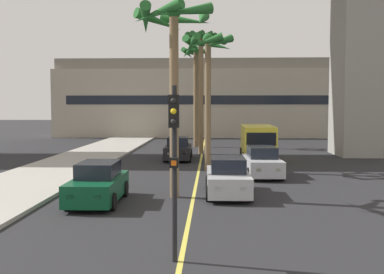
# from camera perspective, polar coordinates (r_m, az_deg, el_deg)

# --- Properties ---
(sidewalk_left) EXTENTS (4.80, 80.00, 0.15)m
(sidewalk_left) POSITION_cam_1_polar(r_m,az_deg,el_deg) (21.51, -21.70, -6.16)
(sidewalk_left) COLOR #ADA89E
(sidewalk_left) RESTS_ON ground
(lane_stripe_center) EXTENTS (0.14, 56.00, 0.01)m
(lane_stripe_center) POSITION_cam_1_polar(r_m,az_deg,el_deg) (27.58, 0.88, -3.84)
(lane_stripe_center) COLOR #DBCC4C
(lane_stripe_center) RESTS_ON ground
(pier_building_backdrop) EXTENTS (34.92, 8.04, 8.97)m
(pier_building_backdrop) POSITION_cam_1_polar(r_m,az_deg,el_deg) (56.24, 1.69, 4.65)
(pier_building_backdrop) COLOR #BCB29E
(pier_building_backdrop) RESTS_ON ground
(car_queue_front) EXTENTS (1.95, 4.16, 1.56)m
(car_queue_front) POSITION_cam_1_polar(r_m,az_deg,el_deg) (24.76, 8.54, -3.11)
(car_queue_front) COLOR #B7BABF
(car_queue_front) RESTS_ON ground
(car_queue_second) EXTENTS (1.89, 4.13, 1.56)m
(car_queue_second) POSITION_cam_1_polar(r_m,az_deg,el_deg) (19.52, 4.39, -4.98)
(car_queue_second) COLOR #B7BABF
(car_queue_second) RESTS_ON ground
(car_queue_third) EXTENTS (1.89, 4.13, 1.56)m
(car_queue_third) POSITION_cam_1_polar(r_m,az_deg,el_deg) (31.74, -1.69, -1.51)
(car_queue_third) COLOR black
(car_queue_third) RESTS_ON ground
(car_queue_fourth) EXTENTS (1.88, 4.12, 1.56)m
(car_queue_fourth) POSITION_cam_1_polar(r_m,az_deg,el_deg) (18.29, -11.39, -5.65)
(car_queue_fourth) COLOR #0C4728
(car_queue_fourth) RESTS_ON ground
(delivery_van) EXTENTS (2.22, 5.28, 2.36)m
(delivery_van) POSITION_cam_1_polar(r_m,az_deg,el_deg) (31.26, 8.02, -0.60)
(delivery_van) COLOR yellow
(delivery_van) RESTS_ON ground
(traffic_light_median_near) EXTENTS (0.24, 0.37, 4.20)m
(traffic_light_median_near) POSITION_cam_1_polar(r_m,az_deg,el_deg) (10.94, -2.19, -1.48)
(traffic_light_median_near) COLOR black
(traffic_light_median_near) RESTS_ON ground
(palm_tree_near_median) EXTENTS (2.94, 3.03, 7.74)m
(palm_tree_near_median) POSITION_cam_1_polar(r_m,az_deg,el_deg) (26.64, 1.97, 9.54)
(palm_tree_near_median) COLOR brown
(palm_tree_near_median) RESTS_ON ground
(palm_tree_mid_median) EXTENTS (3.32, 3.47, 7.75)m
(palm_tree_mid_median) POSITION_cam_1_polar(r_m,az_deg,el_deg) (18.92, -2.34, 11.68)
(palm_tree_mid_median) COLOR brown
(palm_tree_mid_median) RESTS_ON ground
(palm_tree_far_median) EXTENTS (2.69, 2.75, 8.89)m
(palm_tree_far_median) POSITION_cam_1_polar(r_m,az_deg,el_deg) (41.49, 0.47, 8.08)
(palm_tree_far_median) COLOR brown
(palm_tree_far_median) RESTS_ON ground
(palm_tree_farthest_median) EXTENTS (2.57, 2.61, 9.29)m
(palm_tree_farthest_median) POSITION_cam_1_polar(r_m,az_deg,el_deg) (35.66, 1.09, 9.92)
(palm_tree_farthest_median) COLOR brown
(palm_tree_farthest_median) RESTS_ON ground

